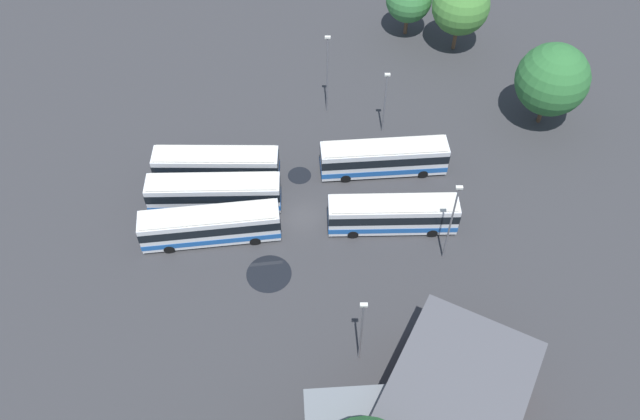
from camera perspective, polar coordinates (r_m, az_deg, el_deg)
ground_plane at (r=63.39m, az=-1.49°, el=-0.61°), size 96.62×96.62×0.00m
bus_row0_slot1 at (r=61.15m, az=-9.29°, el=-1.33°), size 12.73×4.02×3.55m
bus_row0_slot2 at (r=63.59m, az=-8.97°, el=1.43°), size 12.50×2.78×3.55m
bus_row0_slot3 at (r=65.94m, az=-8.76°, el=3.76°), size 12.09×2.58×3.55m
bus_row1_slot1 at (r=61.52m, az=6.20°, el=-0.38°), size 11.88×2.78×3.55m
bus_row1_slot3 at (r=66.14m, az=5.44°, el=4.41°), size 12.57×3.49×3.55m
depot_building at (r=51.52m, az=11.17°, el=-15.94°), size 13.83×15.29×5.76m
lamp_post_far_corner at (r=51.59m, az=3.54°, el=-10.10°), size 0.56×0.28×8.19m
lamp_post_near_entrance at (r=68.71m, az=5.53°, el=9.24°), size 0.56×0.28×7.60m
lamp_post_mid_lot at (r=57.53m, az=11.07°, el=-0.91°), size 0.56×0.28×9.56m
lamp_post_by_building at (r=70.07m, az=0.62°, el=11.60°), size 0.56×0.28×9.68m
tree_north_edge at (r=72.37m, az=19.10°, el=10.41°), size 7.38×7.38×9.39m
tree_northeast at (r=80.15m, az=11.86°, el=16.57°), size 6.48×6.48×9.00m
puddle_centre_drain at (r=59.74m, az=-4.35°, el=-5.42°), size 4.02×4.02×0.01m
puddle_near_shelter at (r=66.84m, az=-1.75°, el=2.95°), size 2.33×2.33×0.01m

